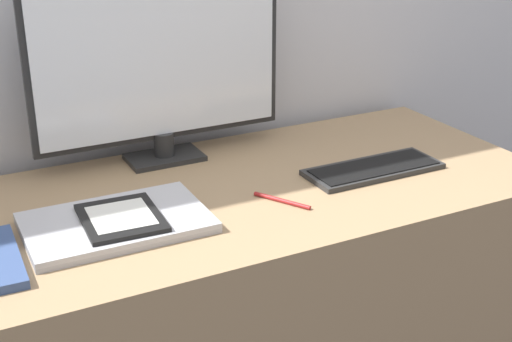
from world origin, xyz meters
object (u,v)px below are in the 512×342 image
(laptop, at_px, (116,223))
(pen, at_px, (282,201))
(monitor, at_px, (159,65))
(keyboard, at_px, (373,169))
(ereader, at_px, (121,218))

(laptop, distance_m, pen, 0.34)
(monitor, height_order, keyboard, monitor)
(monitor, bearing_deg, keyboard, -36.20)
(pen, bearing_deg, ereader, 174.25)
(pen, bearing_deg, monitor, 110.97)
(keyboard, relative_size, pen, 2.68)
(keyboard, relative_size, laptop, 0.92)
(laptop, bearing_deg, keyboard, 0.40)
(keyboard, xyz_separation_m, ereader, (-0.60, -0.02, 0.02))
(keyboard, height_order, ereader, ereader)
(monitor, xyz_separation_m, ereader, (-0.20, -0.31, -0.21))
(laptop, bearing_deg, pen, -7.76)
(monitor, distance_m, keyboard, 0.54)
(monitor, height_order, ereader, monitor)
(laptop, relative_size, ereader, 1.91)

